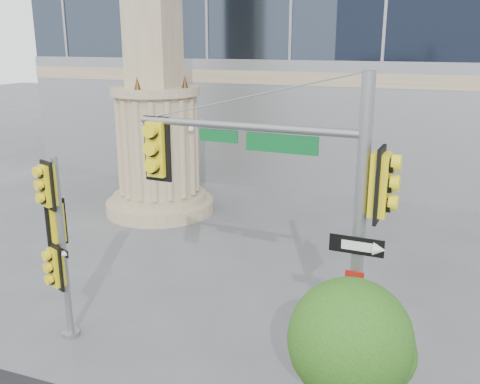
% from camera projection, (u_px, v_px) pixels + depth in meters
% --- Properties ---
extents(ground, '(120.00, 120.00, 0.00)m').
position_uv_depth(ground, '(199.00, 356.00, 12.11)').
color(ground, '#545456').
rests_on(ground, ground).
extents(monument, '(4.40, 4.40, 16.60)m').
position_uv_depth(monument, '(155.00, 76.00, 20.72)').
color(monument, tan).
rests_on(monument, ground).
extents(main_signal_pole, '(4.97, 0.67, 6.41)m').
position_uv_depth(main_signal_pole, '(298.00, 203.00, 9.94)').
color(main_signal_pole, slate).
rests_on(main_signal_pole, ground).
extents(secondary_signal_pole, '(0.75, 0.74, 4.43)m').
position_uv_depth(secondary_signal_pole, '(56.00, 235.00, 12.20)').
color(secondary_signal_pole, slate).
rests_on(secondary_signal_pole, ground).
extents(street_tree, '(2.09, 2.04, 3.25)m').
position_uv_depth(street_tree, '(352.00, 345.00, 8.67)').
color(street_tree, tan).
rests_on(street_tree, ground).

